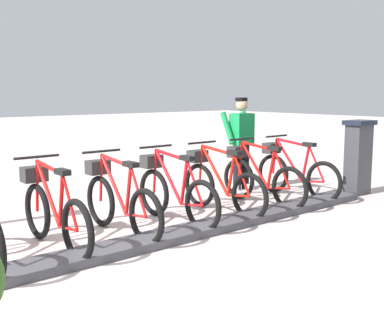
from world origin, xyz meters
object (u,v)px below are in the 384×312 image
Objects in this scene: bike_docked_0 at (294,171)px; bike_docked_4 at (118,200)px; bike_docked_3 at (173,191)px; worker_near_rack at (241,140)px; bike_docked_2 at (220,183)px; bike_docked_5 at (53,211)px; bike_docked_1 at (259,177)px; payment_kiosk at (358,156)px.

bike_docked_0 and bike_docked_4 have the same top height.
bike_docked_3 is 1.04× the size of worker_near_rack.
bike_docked_0 and bike_docked_2 have the same top height.
bike_docked_5 is (0.00, 1.70, 0.00)m from bike_docked_3.
payment_kiosk is at bearing -107.10° from bike_docked_1.
bike_docked_1 is 1.00× the size of bike_docked_4.
bike_docked_3 is (0.00, 2.55, 0.00)m from bike_docked_0.
bike_docked_2 is 1.04× the size of worker_near_rack.
bike_docked_5 is 1.04× the size of worker_near_rack.
bike_docked_4 is 0.85m from bike_docked_5.
bike_docked_1 is at bearing 72.90° from payment_kiosk.
bike_docked_4 is 1.00× the size of bike_docked_5.
worker_near_rack is at bearing -30.39° from bike_docked_1.
bike_docked_1 and bike_docked_5 have the same top height.
bike_docked_4 is (0.00, 0.85, 0.00)m from bike_docked_3.
payment_kiosk is at bearing -119.54° from bike_docked_0.
payment_kiosk is 4.45m from bike_docked_4.
bike_docked_0 is 4.25m from bike_docked_5.
bike_docked_5 is at bearing 90.00° from bike_docked_1.
bike_docked_4 is at bearing 107.58° from worker_near_rack.
bike_docked_3 is (0.00, 1.70, 0.00)m from bike_docked_1.
bike_docked_1 is 1.70m from bike_docked_3.
bike_docked_2 is at bearing -90.00° from bike_docked_3.
bike_docked_2 is 1.81m from worker_near_rack.
bike_docked_2 is (0.57, 2.71, -0.24)m from payment_kiosk.
bike_docked_0 is 1.00× the size of bike_docked_4.
bike_docked_0 is at bearing -90.00° from bike_docked_4.
bike_docked_3 and bike_docked_5 have the same top height.
bike_docked_5 is at bearing 90.00° from bike_docked_2.
bike_docked_4 is 1.04× the size of worker_near_rack.
bike_docked_3 is at bearing 90.00° from bike_docked_2.
bike_docked_0 is at bearing -90.00° from bike_docked_1.
bike_docked_0 is 1.00× the size of bike_docked_2.
payment_kiosk is 0.74× the size of bike_docked_0.
payment_kiosk is at bearing -140.77° from worker_near_rack.
bike_docked_2 is at bearing 90.00° from bike_docked_1.
worker_near_rack is at bearing 15.10° from bike_docked_0.
bike_docked_5 is at bearing 90.00° from bike_docked_3.
bike_docked_0 is at bearing -90.00° from bike_docked_5.
bike_docked_4 is (0.00, 1.70, 0.00)m from bike_docked_2.
bike_docked_1 is at bearing -90.00° from bike_docked_2.
worker_near_rack is (0.99, -2.28, 0.48)m from bike_docked_3.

